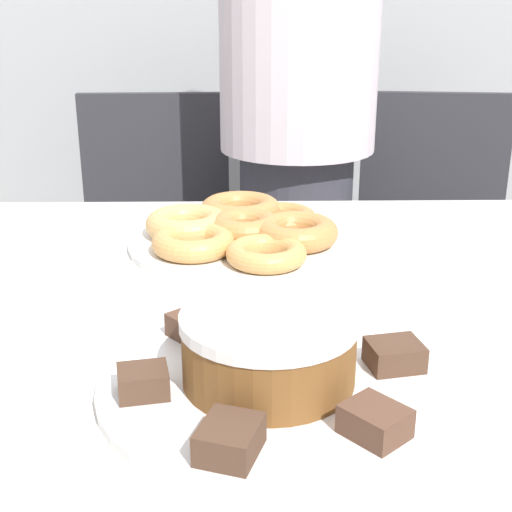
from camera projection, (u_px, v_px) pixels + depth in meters
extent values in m
cube|color=silver|center=(262.00, 307.00, 0.91)|extent=(1.46, 0.89, 0.03)
cylinder|color=#383842|center=(294.00, 292.00, 1.86)|extent=(0.28, 0.28, 0.76)
cylinder|color=silver|center=(300.00, 19.00, 1.63)|extent=(0.37, 0.37, 0.60)
cylinder|color=black|center=(161.00, 419.00, 1.97)|extent=(0.44, 0.44, 0.01)
cylinder|color=#262626|center=(158.00, 353.00, 1.90)|extent=(0.06, 0.06, 0.39)
cube|color=#2D2D33|center=(154.00, 278.00, 1.82)|extent=(0.45, 0.45, 0.04)
cube|color=#2D2D33|center=(156.00, 171.00, 1.94)|extent=(0.40, 0.04, 0.42)
cylinder|color=black|center=(422.00, 416.00, 1.98)|extent=(0.44, 0.44, 0.01)
cylinder|color=#262626|center=(428.00, 351.00, 1.91)|extent=(0.06, 0.06, 0.39)
cube|color=#2D2D33|center=(435.00, 276.00, 1.84)|extent=(0.49, 0.49, 0.04)
cube|color=#2D2D33|center=(433.00, 170.00, 1.95)|extent=(0.40, 0.08, 0.42)
cylinder|color=white|center=(273.00, 384.00, 0.69)|extent=(0.33, 0.33, 0.01)
cylinder|color=white|center=(245.00, 242.00, 1.09)|extent=(0.35, 0.35, 0.01)
cylinder|color=brown|center=(273.00, 353.00, 0.68)|extent=(0.17, 0.17, 0.06)
cylinder|color=white|center=(274.00, 320.00, 0.67)|extent=(0.17, 0.17, 0.01)
cube|color=brown|center=(375.00, 421.00, 0.60)|extent=(0.07, 0.07, 0.03)
cube|color=#513828|center=(394.00, 355.00, 0.71)|extent=(0.06, 0.05, 0.03)
cube|color=brown|center=(305.00, 318.00, 0.80)|extent=(0.05, 0.06, 0.02)
cube|color=brown|center=(194.00, 326.00, 0.77)|extent=(0.07, 0.07, 0.03)
cube|color=#513828|center=(143.00, 382.00, 0.66)|extent=(0.05, 0.05, 0.03)
cube|color=#513828|center=(230.00, 439.00, 0.57)|extent=(0.06, 0.07, 0.03)
torus|color=#C68447|center=(245.00, 227.00, 1.08)|extent=(0.11, 0.11, 0.04)
torus|color=#E5AD66|center=(187.00, 224.00, 1.10)|extent=(0.13, 0.13, 0.04)
torus|color=tan|center=(193.00, 242.00, 1.03)|extent=(0.12, 0.12, 0.03)
torus|color=tan|center=(266.00, 254.00, 0.99)|extent=(0.11, 0.11, 0.03)
torus|color=#C68447|center=(296.00, 232.00, 1.06)|extent=(0.13, 0.13, 0.04)
torus|color=#C68447|center=(281.00, 219.00, 1.14)|extent=(0.12, 0.12, 0.03)
torus|color=#C68447|center=(240.00, 210.00, 1.17)|extent=(0.13, 0.13, 0.04)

